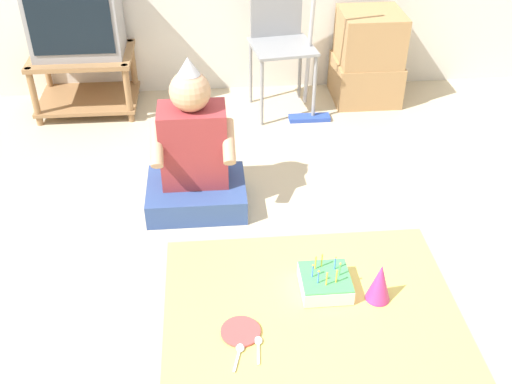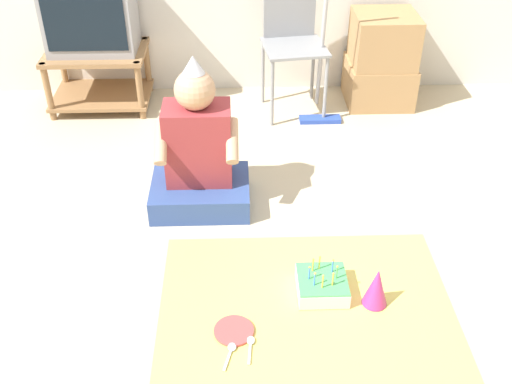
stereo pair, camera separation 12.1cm
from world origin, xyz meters
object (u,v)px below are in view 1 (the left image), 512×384
folding_chair (280,32)px  person_seated (194,158)px  cardboard_box_stack (368,58)px  party_hat_blue (380,282)px  dust_mop (311,66)px  tv (75,17)px  birthday_cake (325,282)px  paper_plate (241,331)px

folding_chair → person_seated: 1.30m
cardboard_box_stack → person_seated: bearing=-135.4°
folding_chair → party_hat_blue: (0.23, -1.96, -0.44)m
dust_mop → person_seated: 1.23m
cardboard_box_stack → tv: bearing=179.4°
party_hat_blue → tv: bearing=127.4°
tv → birthday_cake: (1.33, -1.96, -0.60)m
folding_chair → cardboard_box_stack: bearing=5.8°
person_seated → birthday_cake: 0.97m
birthday_cake → party_hat_blue: 0.25m
dust_mop → party_hat_blue: size_ratio=6.38×
cardboard_box_stack → birthday_cake: (-0.64, -1.94, -0.26)m
birthday_cake → party_hat_blue: size_ratio=1.15×
folding_chair → cardboard_box_stack: size_ratio=1.48×
dust_mop → birthday_cake: size_ratio=5.55×
cardboard_box_stack → paper_plate: 2.43m
tv → folding_chair: (1.33, -0.08, -0.11)m
dust_mop → person_seated: (-0.77, -0.96, -0.08)m
tv → person_seated: bearing=-58.5°
tv → party_hat_blue: 2.63m
dust_mop → paper_plate: (-0.59, -1.93, -0.36)m
dust_mop → paper_plate: size_ratio=7.33×
party_hat_blue → paper_plate: bearing=-166.7°
birthday_cake → folding_chair: bearing=90.0°
folding_chair → cardboard_box_stack: folding_chair is taller
dust_mop → paper_plate: 2.05m
tv → folding_chair: folding_chair is taller
person_seated → cardboard_box_stack: bearing=44.6°
birthday_cake → party_hat_blue: bearing=-20.0°
dust_mop → birthday_cake: (-0.19, -1.70, -0.32)m
dust_mop → person_seated: dust_mop is taller
tv → paper_plate: (0.93, -2.19, -0.64)m
cardboard_box_stack → party_hat_blue: bearing=-101.5°
tv → dust_mop: size_ratio=0.46×
folding_chair → dust_mop: size_ratio=0.74×
folding_chair → birthday_cake: folding_chair is taller
tv → paper_plate: tv is taller
dust_mop → birthday_cake: dust_mop is taller
cardboard_box_stack → party_hat_blue: size_ratio=3.22×
dust_mop → cardboard_box_stack: bearing=28.5°
dust_mop → paper_plate: bearing=-107.1°
cardboard_box_stack → party_hat_blue: cardboard_box_stack is taller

